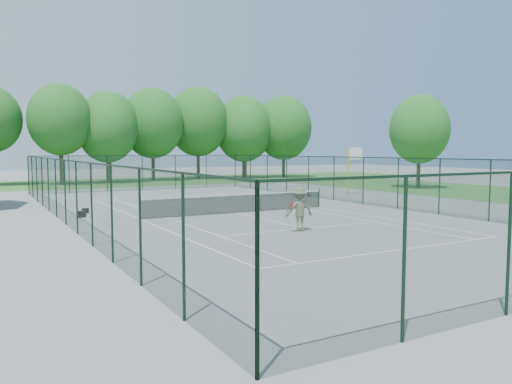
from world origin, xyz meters
TOP-DOWN VIEW (x-y plane):
  - ground at (0.00, 0.00)m, footprint 140.00×140.00m
  - grass_far at (0.00, 30.00)m, footprint 80.00×16.00m
  - grass_side at (24.00, 4.00)m, footprint 14.00×40.00m
  - court_lines at (0.00, 0.00)m, footprint 11.05×23.85m
  - tennis_net at (0.00, 0.00)m, footprint 11.08×0.08m
  - fence_enclosure at (0.00, 0.00)m, footprint 18.05×36.05m
  - tree_line_far at (0.00, 30.00)m, footprint 39.40×6.40m
  - basketball_goal at (12.76, 5.51)m, footprint 1.20×1.43m
  - tree_side at (22.52, 7.88)m, footprint 5.33×5.33m
  - sports_bag_a at (-7.91, 2.24)m, footprint 0.44×0.28m
  - sports_bag_b at (-7.40, 3.93)m, footprint 0.41×0.31m
  - tennis_player at (-0.61, -6.83)m, footprint 1.80×0.91m

SIDE VIEW (x-z plane):
  - ground at x=0.00m, z-range 0.00..0.00m
  - court_lines at x=0.00m, z-range 0.00..0.01m
  - grass_far at x=0.00m, z-range 0.00..0.01m
  - grass_side at x=24.00m, z-range 0.00..0.01m
  - sports_bag_b at x=-7.40m, z-range 0.00..0.28m
  - sports_bag_a at x=-7.91m, z-range 0.00..0.34m
  - tennis_net at x=0.00m, z-range 0.03..1.13m
  - tennis_player at x=-0.61m, z-range 0.00..1.88m
  - fence_enclosure at x=0.00m, z-range 0.05..3.07m
  - basketball_goal at x=12.76m, z-range 0.74..4.39m
  - tree_side at x=22.52m, z-range 1.10..9.54m
  - tree_line_far at x=0.00m, z-range 1.14..10.84m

